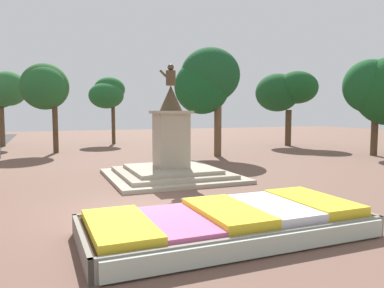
# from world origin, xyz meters

# --- Properties ---
(ground_plane) EXTENTS (95.59, 95.59, 0.00)m
(ground_plane) POSITION_xyz_m (0.00, 0.00, 0.00)
(ground_plane) COLOR brown
(flower_planter) EXTENTS (6.77, 3.16, 0.67)m
(flower_planter) POSITION_xyz_m (1.58, -2.87, 0.30)
(flower_planter) COLOR #38281C
(flower_planter) RESTS_ON ground_plane
(statue_monument) EXTENTS (5.41, 5.41, 4.93)m
(statue_monument) POSITION_xyz_m (2.74, 4.95, 0.90)
(statue_monument) COLOR #A09681
(statue_monument) RESTS_ON ground_plane
(park_tree_far_left) EXTENTS (3.27, 3.27, 6.21)m
(park_tree_far_left) POSITION_xyz_m (-2.25, 17.47, 4.58)
(park_tree_far_left) COLOR #4C3823
(park_tree_far_left) RESTS_ON ground_plane
(park_tree_behind_statue) EXTENTS (5.19, 4.36, 6.40)m
(park_tree_behind_statue) POSITION_xyz_m (18.10, 7.49, 4.29)
(park_tree_behind_statue) COLOR #4C3823
(park_tree_behind_statue) RESTS_ON ground_plane
(park_tree_far_right) EXTENTS (4.27, 3.64, 7.01)m
(park_tree_far_right) POSITION_xyz_m (7.47, 11.78, 4.86)
(park_tree_far_right) COLOR brown
(park_tree_far_right) RESTS_ON ground_plane
(park_tree_street_side) EXTENTS (3.72, 3.81, 6.12)m
(park_tree_street_side) POSITION_xyz_m (-5.43, 23.66, 4.59)
(park_tree_street_side) COLOR brown
(park_tree_street_side) RESTS_ON ground_plane
(park_tree_mid_canopy) EXTENTS (3.26, 3.20, 5.95)m
(park_tree_mid_canopy) POSITION_xyz_m (2.98, 23.33, 4.49)
(park_tree_mid_canopy) COLOR #4C3823
(park_tree_mid_canopy) RESTS_ON ground_plane
(park_tree_distant) EXTENTS (4.70, 4.67, 6.21)m
(park_tree_distant) POSITION_xyz_m (16.50, 15.88, 4.60)
(park_tree_distant) COLOR #4C3823
(park_tree_distant) RESTS_ON ground_plane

